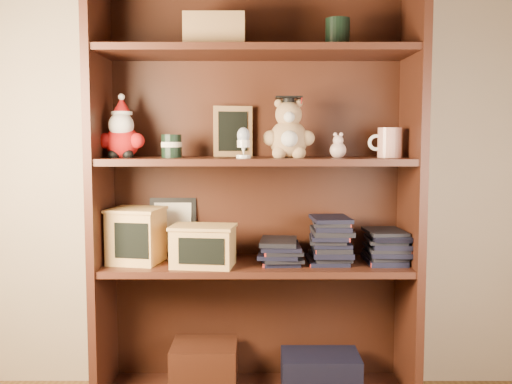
{
  "coord_description": "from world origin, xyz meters",
  "views": [
    {
      "loc": [
        0.01,
        -0.94,
        1.03
      ],
      "look_at": [
        0.01,
        1.3,
        0.82
      ],
      "focal_mm": 42.0,
      "sensor_mm": 36.0,
      "label": 1
    }
  ],
  "objects_px": {
    "bookcase": "(255,201)",
    "grad_teddy_bear": "(289,134)",
    "treats_box": "(136,235)",
    "teacher_mug": "(389,143)"
  },
  "relations": [
    {
      "from": "bookcase",
      "to": "grad_teddy_bear",
      "type": "relative_size",
      "value": 6.84
    },
    {
      "from": "teacher_mug",
      "to": "treats_box",
      "type": "relative_size",
      "value": 0.57
    },
    {
      "from": "bookcase",
      "to": "teacher_mug",
      "type": "height_order",
      "value": "bookcase"
    },
    {
      "from": "grad_teddy_bear",
      "to": "teacher_mug",
      "type": "relative_size",
      "value": 1.86
    },
    {
      "from": "grad_teddy_bear",
      "to": "treats_box",
      "type": "distance_m",
      "value": 0.69
    },
    {
      "from": "grad_teddy_bear",
      "to": "treats_box",
      "type": "xyz_separation_m",
      "value": [
        -0.58,
        0.01,
        -0.38
      ]
    },
    {
      "from": "bookcase",
      "to": "treats_box",
      "type": "bearing_deg",
      "value": -173.49
    },
    {
      "from": "grad_teddy_bear",
      "to": "teacher_mug",
      "type": "bearing_deg",
      "value": 1.08
    },
    {
      "from": "bookcase",
      "to": "grad_teddy_bear",
      "type": "distance_m",
      "value": 0.29
    },
    {
      "from": "bookcase",
      "to": "grad_teddy_bear",
      "type": "height_order",
      "value": "bookcase"
    }
  ]
}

